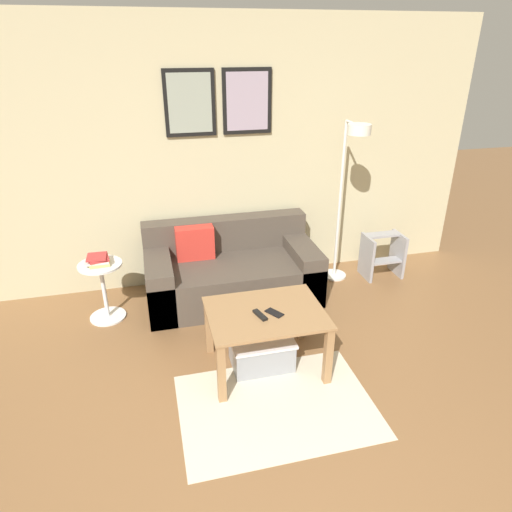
# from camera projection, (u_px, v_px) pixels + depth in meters

# --- Properties ---
(wall_back) EXTENTS (5.60, 0.09, 2.55)m
(wall_back) POSITION_uv_depth(u_px,v_px,m) (203.00, 158.00, 4.37)
(wall_back) COLOR #C6BC93
(wall_back) RESTS_ON ground_plane
(area_rug) EXTENTS (1.34, 0.95, 0.01)m
(area_rug) POSITION_uv_depth(u_px,v_px,m) (277.00, 406.00, 3.17)
(area_rug) COLOR beige
(area_rug) RESTS_ON ground_plane
(couch) EXTENTS (1.63, 0.84, 0.72)m
(couch) POSITION_uv_depth(u_px,v_px,m) (231.00, 271.00, 4.45)
(couch) COLOR #4C4238
(couch) RESTS_ON ground_plane
(coffee_table) EXTENTS (0.86, 0.66, 0.49)m
(coffee_table) POSITION_uv_depth(u_px,v_px,m) (266.00, 323.00, 3.40)
(coffee_table) COLOR #997047
(coffee_table) RESTS_ON ground_plane
(storage_bin) EXTENTS (0.48, 0.35, 0.25)m
(storage_bin) POSITION_uv_depth(u_px,v_px,m) (261.00, 351.00, 3.53)
(storage_bin) COLOR gray
(storage_bin) RESTS_ON ground_plane
(floor_lamp) EXTENTS (0.26, 0.51, 1.64)m
(floor_lamp) POSITION_uv_depth(u_px,v_px,m) (349.00, 177.00, 4.29)
(floor_lamp) COLOR white
(floor_lamp) RESTS_ON ground_plane
(side_table) EXTENTS (0.38, 0.38, 0.55)m
(side_table) POSITION_uv_depth(u_px,v_px,m) (103.00, 286.00, 4.05)
(side_table) COLOR white
(side_table) RESTS_ON ground_plane
(book_stack) EXTENTS (0.21, 0.19, 0.08)m
(book_stack) POSITION_uv_depth(u_px,v_px,m) (98.00, 260.00, 3.94)
(book_stack) COLOR #D8C666
(book_stack) RESTS_ON side_table
(remote_control) EXTENTS (0.08, 0.16, 0.02)m
(remote_control) POSITION_uv_depth(u_px,v_px,m) (260.00, 315.00, 3.30)
(remote_control) COLOR black
(remote_control) RESTS_ON coffee_table
(cell_phone) EXTENTS (0.13, 0.15, 0.01)m
(cell_phone) POSITION_uv_depth(u_px,v_px,m) (274.00, 313.00, 3.34)
(cell_phone) COLOR black
(cell_phone) RESTS_ON coffee_table
(step_stool) EXTENTS (0.40, 0.29, 0.46)m
(step_stool) POSITION_uv_depth(u_px,v_px,m) (382.00, 254.00, 4.84)
(step_stool) COLOR #99999E
(step_stool) RESTS_ON ground_plane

